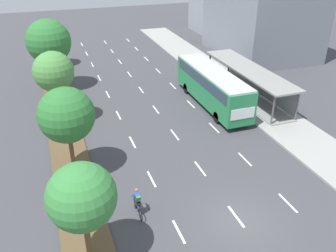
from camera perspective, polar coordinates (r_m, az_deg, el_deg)
ground_plane at (r=20.89m, az=11.48°, el=-14.82°), size 140.00×140.00×0.00m
median_strip at (r=35.59m, az=-17.16°, el=3.72°), size 2.60×52.00×0.12m
sidewalk_right at (r=39.89m, az=8.82°, el=7.33°), size 4.50×52.00×0.15m
lane_divider_left at (r=34.12m, az=-8.89°, el=3.51°), size 0.14×46.84×0.01m
lane_divider_center at (r=34.83m, az=-3.24°, el=4.35°), size 0.14×46.84×0.01m
lane_divider_right at (r=35.88m, az=2.15°, el=5.11°), size 0.14×46.84×0.01m
bus_shelter at (r=35.43m, az=13.12°, el=7.32°), size 2.90×12.93×2.86m
bus at (r=33.03m, az=7.12°, el=6.69°), size 2.54×11.29×3.37m
cyclist at (r=20.53m, az=-4.91°, el=-12.20°), size 0.46×1.82×1.71m
median_tree_nearest at (r=16.16m, az=-13.73°, el=-11.07°), size 3.13×3.13×5.51m
median_tree_second at (r=22.74m, az=-16.05°, el=1.67°), size 3.54×3.54×5.99m
median_tree_third at (r=29.95m, az=-17.96°, el=8.31°), size 3.26×3.26×6.09m
median_tree_fourth at (r=37.38m, az=-18.69°, el=12.75°), size 4.35×4.35×7.07m
median_tree_fifth at (r=45.30m, az=-18.74°, el=13.70°), size 3.38×3.38×5.40m
building_near_right at (r=49.08m, az=15.25°, el=19.04°), size 10.56×13.58×14.04m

